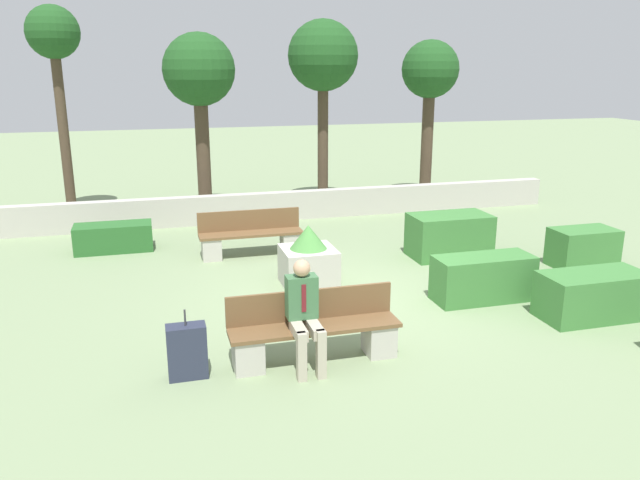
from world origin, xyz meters
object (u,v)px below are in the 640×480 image
object	(u,v)px
person_seated_man	(304,310)
tree_rightmost	(430,75)
tree_center_left	(199,75)
bench_left_side	(251,238)
planter_corner_left	(308,260)
bench_front	(314,334)
tree_leftmost	(54,44)
tree_center_right	(323,59)
suitcase	(187,351)

from	to	relation	value
person_seated_man	tree_rightmost	size ratio (longest dim) A/B	0.32
tree_center_left	tree_rightmost	bearing A→B (deg)	1.75
bench_left_side	planter_corner_left	xyz separation A→B (m)	(0.66, -1.96, 0.10)
bench_front	tree_leftmost	size ratio (longest dim) A/B	0.43
tree_center_right	tree_leftmost	bearing A→B (deg)	175.73
planter_corner_left	tree_center_left	world-z (taller)	tree_center_left
suitcase	tree_center_right	distance (m)	10.41
tree_leftmost	tree_rightmost	size ratio (longest dim) A/B	1.16
bench_front	tree_leftmost	bearing A→B (deg)	112.18
person_seated_man	tree_center_left	distance (m)	9.27
bench_front	suitcase	world-z (taller)	bench_front
tree_center_right	tree_rightmost	bearing A→B (deg)	1.32
bench_left_side	tree_leftmost	distance (m)	7.04
bench_left_side	suitcase	distance (m)	5.02
person_seated_man	tree_rightmost	distance (m)	11.06
suitcase	tree_leftmost	distance (m)	10.35
bench_front	tree_center_right	xyz separation A→B (m)	(2.60, 8.85, 3.43)
bench_left_side	tree_center_right	size ratio (longest dim) A/B	0.42
person_seated_man	planter_corner_left	distance (m)	3.03
planter_corner_left	suitcase	size ratio (longest dim) A/B	1.21
bench_left_side	tree_center_right	world-z (taller)	tree_center_right
bench_left_side	person_seated_man	world-z (taller)	person_seated_man
bench_front	planter_corner_left	bearing A→B (deg)	77.11
tree_center_left	tree_rightmost	xyz separation A→B (m)	(6.15, 0.19, -0.03)
bench_left_side	person_seated_man	bearing A→B (deg)	-99.33
bench_left_side	tree_leftmost	size ratio (longest dim) A/B	0.41
person_seated_man	tree_center_right	xyz separation A→B (m)	(2.76, 8.99, 3.03)
suitcase	tree_rightmost	bearing A→B (deg)	51.23
tree_center_left	tree_rightmost	world-z (taller)	tree_center_left
person_seated_man	planter_corner_left	size ratio (longest dim) A/B	1.29
tree_center_left	suitcase	bearing A→B (deg)	-96.80
tree_leftmost	tree_center_left	world-z (taller)	tree_leftmost
tree_center_left	tree_leftmost	bearing A→B (deg)	169.65
bench_left_side	tree_rightmost	size ratio (longest dim) A/B	0.47
bench_front	person_seated_man	xyz separation A→B (m)	(-0.17, -0.14, 0.40)
bench_front	tree_center_right	size ratio (longest dim) A/B	0.45
bench_front	tree_center_left	bearing A→B (deg)	93.53
bench_left_side	tree_leftmost	bearing A→B (deg)	121.67
planter_corner_left	tree_leftmost	distance (m)	8.73
person_seated_man	tree_center_right	distance (m)	9.88
planter_corner_left	tree_center_left	bearing A→B (deg)	101.12
tree_center_left	person_seated_man	bearing A→B (deg)	-87.60
person_seated_man	tree_center_left	size ratio (longest dim) A/B	0.31
bench_front	planter_corner_left	distance (m)	2.84
planter_corner_left	tree_center_left	xyz separation A→B (m)	(-1.17, 5.96, 2.97)
person_seated_man	suitcase	bearing A→B (deg)	175.88
tree_center_left	tree_center_right	distance (m)	3.16
planter_corner_left	person_seated_man	bearing A→B (deg)	-105.37
bench_front	bench_left_side	bearing A→B (deg)	90.36
tree_center_left	bench_left_side	bearing A→B (deg)	-82.74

